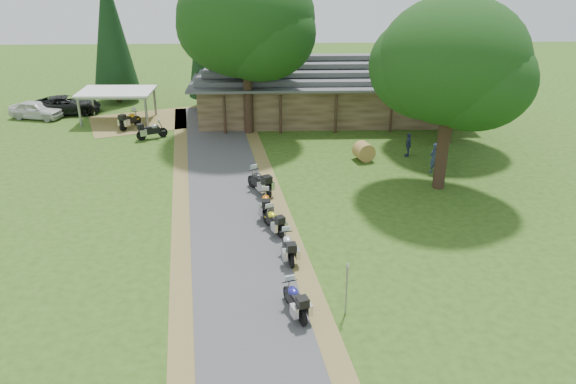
{
  "coord_description": "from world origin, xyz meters",
  "views": [
    {
      "loc": [
        1.2,
        -19.57,
        12.65
      ],
      "look_at": [
        2.05,
        5.33,
        1.6
      ],
      "focal_mm": 35.0,
      "sensor_mm": 36.0,
      "label": 1
    }
  ],
  "objects_px": {
    "motorcycle_row_d": "(266,203)",
    "motorcycle_carport_a": "(130,119)",
    "carport": "(118,106)",
    "motorcycle_row_b": "(288,245)",
    "car_white_sedan": "(36,108)",
    "motorcycle_row_a": "(295,298)",
    "motorcycle_row_e": "(259,181)",
    "motorcycle_row_c": "(274,220)",
    "hay_bale": "(364,151)",
    "car_dark_suv": "(65,100)",
    "lodge": "(330,85)",
    "motorcycle_carport_b": "(152,129)"
  },
  "relations": [
    {
      "from": "motorcycle_row_b",
      "to": "motorcycle_carport_a",
      "type": "bearing_deg",
      "value": 20.95
    },
    {
      "from": "motorcycle_row_b",
      "to": "motorcycle_row_d",
      "type": "height_order",
      "value": "motorcycle_row_d"
    },
    {
      "from": "car_white_sedan",
      "to": "motorcycle_row_c",
      "type": "relative_size",
      "value": 2.96
    },
    {
      "from": "motorcycle_row_b",
      "to": "motorcycle_carport_a",
      "type": "relative_size",
      "value": 0.92
    },
    {
      "from": "car_dark_suv",
      "to": "motorcycle_row_b",
      "type": "height_order",
      "value": "car_dark_suv"
    },
    {
      "from": "car_dark_suv",
      "to": "motorcycle_row_c",
      "type": "xyz_separation_m",
      "value": [
        16.52,
        -20.91,
        -0.49
      ]
    },
    {
      "from": "carport",
      "to": "motorcycle_carport_a",
      "type": "distance_m",
      "value": 2.37
    },
    {
      "from": "motorcycle_row_d",
      "to": "motorcycle_row_c",
      "type": "bearing_deg",
      "value": -169.88
    },
    {
      "from": "motorcycle_row_d",
      "to": "car_dark_suv",
      "type": "bearing_deg",
      "value": 38.49
    },
    {
      "from": "motorcycle_row_d",
      "to": "motorcycle_carport_a",
      "type": "bearing_deg",
      "value": 32.27
    },
    {
      "from": "car_white_sedan",
      "to": "motorcycle_carport_a",
      "type": "xyz_separation_m",
      "value": [
        7.92,
        -2.78,
        -0.19
      ]
    },
    {
      "from": "motorcycle_carport_b",
      "to": "motorcycle_row_e",
      "type": "bearing_deg",
      "value": -78.08
    },
    {
      "from": "motorcycle_row_c",
      "to": "car_dark_suv",
      "type": "bearing_deg",
      "value": 12.91
    },
    {
      "from": "lodge",
      "to": "motorcycle_row_a",
      "type": "bearing_deg",
      "value": -98.57
    },
    {
      "from": "motorcycle_row_a",
      "to": "motorcycle_row_c",
      "type": "relative_size",
      "value": 1.06
    },
    {
      "from": "motorcycle_row_a",
      "to": "motorcycle_carport_a",
      "type": "distance_m",
      "value": 25.99
    },
    {
      "from": "lodge",
      "to": "car_white_sedan",
      "type": "distance_m",
      "value": 23.19
    },
    {
      "from": "motorcycle_row_b",
      "to": "lodge",
      "type": "bearing_deg",
      "value": -19.23
    },
    {
      "from": "motorcycle_row_a",
      "to": "car_white_sedan",
      "type": "bearing_deg",
      "value": 17.55
    },
    {
      "from": "carport",
      "to": "motorcycle_row_d",
      "type": "xyz_separation_m",
      "value": [
        11.43,
        -17.04,
        -0.53
      ]
    },
    {
      "from": "carport",
      "to": "motorcycle_row_b",
      "type": "height_order",
      "value": "carport"
    },
    {
      "from": "lodge",
      "to": "carport",
      "type": "relative_size",
      "value": 3.87
    },
    {
      "from": "carport",
      "to": "hay_bale",
      "type": "relative_size",
      "value": 4.76
    },
    {
      "from": "motorcycle_carport_a",
      "to": "motorcycle_row_c",
      "type": "bearing_deg",
      "value": -121.79
    },
    {
      "from": "car_white_sedan",
      "to": "motorcycle_row_e",
      "type": "height_order",
      "value": "car_white_sedan"
    },
    {
      "from": "carport",
      "to": "hay_bale",
      "type": "distance_m",
      "value": 19.95
    },
    {
      "from": "motorcycle_row_b",
      "to": "car_white_sedan",
      "type": "bearing_deg",
      "value": 31.76
    },
    {
      "from": "carport",
      "to": "motorcycle_carport_b",
      "type": "bearing_deg",
      "value": -52.07
    },
    {
      "from": "motorcycle_row_c",
      "to": "hay_bale",
      "type": "relative_size",
      "value": 1.54
    },
    {
      "from": "motorcycle_row_e",
      "to": "hay_bale",
      "type": "bearing_deg",
      "value": -83.75
    },
    {
      "from": "motorcycle_row_c",
      "to": "motorcycle_row_d",
      "type": "bearing_deg",
      "value": -13.61
    },
    {
      "from": "car_dark_suv",
      "to": "hay_bale",
      "type": "height_order",
      "value": "car_dark_suv"
    },
    {
      "from": "lodge",
      "to": "carport",
      "type": "height_order",
      "value": "lodge"
    },
    {
      "from": "lodge",
      "to": "motorcycle_row_c",
      "type": "distance_m",
      "value": 20.3
    },
    {
      "from": "lodge",
      "to": "motorcycle_row_b",
      "type": "height_order",
      "value": "lodge"
    },
    {
      "from": "motorcycle_row_c",
      "to": "motorcycle_row_d",
      "type": "distance_m",
      "value": 1.81
    },
    {
      "from": "carport",
      "to": "motorcycle_row_b",
      "type": "relative_size",
      "value": 2.94
    },
    {
      "from": "carport",
      "to": "motorcycle_row_a",
      "type": "xyz_separation_m",
      "value": [
        12.52,
        -25.37,
        -0.55
      ]
    },
    {
      "from": "motorcycle_row_a",
      "to": "motorcycle_carport_b",
      "type": "distance_m",
      "value": 22.79
    },
    {
      "from": "motorcycle_row_c",
      "to": "car_white_sedan",
      "type": "bearing_deg",
      "value": 17.81
    },
    {
      "from": "motorcycle_row_a",
      "to": "motorcycle_row_b",
      "type": "relative_size",
      "value": 1.01
    },
    {
      "from": "lodge",
      "to": "motorcycle_row_c",
      "type": "height_order",
      "value": "lodge"
    },
    {
      "from": "lodge",
      "to": "hay_bale",
      "type": "height_order",
      "value": "lodge"
    },
    {
      "from": "car_white_sedan",
      "to": "motorcycle_row_b",
      "type": "distance_m",
      "value": 29.28
    },
    {
      "from": "motorcycle_row_b",
      "to": "motorcycle_row_c",
      "type": "relative_size",
      "value": 1.05
    },
    {
      "from": "motorcycle_row_d",
      "to": "motorcycle_row_e",
      "type": "height_order",
      "value": "motorcycle_row_e"
    },
    {
      "from": "carport",
      "to": "car_white_sedan",
      "type": "height_order",
      "value": "carport"
    },
    {
      "from": "motorcycle_row_d",
      "to": "hay_bale",
      "type": "bearing_deg",
      "value": -40.43
    },
    {
      "from": "motorcycle_row_d",
      "to": "motorcycle_carport_a",
      "type": "relative_size",
      "value": 0.95
    },
    {
      "from": "hay_bale",
      "to": "motorcycle_row_a",
      "type": "bearing_deg",
      "value": -107.67
    }
  ]
}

